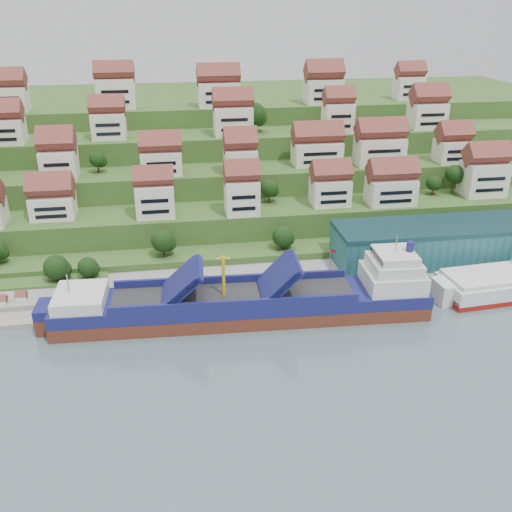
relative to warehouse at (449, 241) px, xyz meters
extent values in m
plane|color=slate|center=(-52.00, -17.00, -7.20)|extent=(300.00, 300.00, 0.00)
cube|color=gray|center=(-32.00, -2.00, -6.10)|extent=(180.00, 14.00, 2.20)
cube|color=gray|center=(-110.00, -5.00, -6.70)|extent=(45.00, 20.00, 1.00)
cube|color=#2D4C1E|center=(-52.00, 69.00, -5.20)|extent=(260.00, 128.00, 4.00)
cube|color=#2D4C1E|center=(-52.00, 74.00, -1.70)|extent=(260.00, 118.00, 11.00)
cube|color=#2D4C1E|center=(-52.00, 82.00, 1.80)|extent=(260.00, 102.00, 18.00)
cube|color=#2D4C1E|center=(-52.00, 90.00, 5.30)|extent=(260.00, 86.00, 25.00)
cube|color=#2D4C1E|center=(-52.00, 99.00, 8.30)|extent=(260.00, 68.00, 31.00)
cube|color=white|center=(-102.12, 24.09, 6.83)|extent=(11.30, 8.57, 6.07)
cube|color=white|center=(-75.06, 20.55, 8.21)|extent=(10.15, 7.03, 8.82)
cube|color=white|center=(-51.77, 19.19, 8.47)|extent=(8.98, 7.62, 9.35)
cube|color=white|center=(-26.13, 22.53, 7.51)|extent=(10.62, 7.73, 7.41)
cube|color=white|center=(-8.80, 20.67, 7.45)|extent=(13.22, 8.26, 7.29)
cube|color=white|center=(21.08, 23.81, 8.74)|extent=(12.27, 8.31, 9.88)
cube|color=white|center=(-101.31, 36.98, 14.86)|extent=(9.70, 8.98, 8.13)
cube|color=white|center=(-72.89, 36.53, 14.19)|extent=(11.66, 7.90, 6.78)
cube|color=white|center=(-50.12, 34.21, 14.35)|extent=(9.07, 8.56, 7.11)
cube|color=white|center=(-25.85, 39.66, 14.31)|extent=(14.58, 8.36, 7.03)
cube|color=white|center=(-6.88, 37.02, 14.90)|extent=(14.45, 8.18, 8.19)
cube|color=white|center=(16.60, 36.45, 14.17)|extent=(9.76, 8.04, 6.74)
cube|color=white|center=(-118.30, 52.22, 21.47)|extent=(11.18, 7.86, 7.33)
cube|color=white|center=(-88.25, 54.06, 21.75)|extent=(10.28, 7.30, 7.90)
cube|color=white|center=(-49.91, 53.08, 22.26)|extent=(11.94, 7.79, 8.91)
cube|color=white|center=(-16.05, 52.10, 22.41)|extent=(9.29, 7.14, 9.22)
cube|color=white|center=(15.00, 53.38, 21.96)|extent=(11.33, 8.47, 8.32)
cube|color=white|center=(-120.50, 72.32, 27.67)|extent=(11.42, 8.03, 7.73)
cube|color=white|center=(-86.56, 71.99, 28.65)|extent=(12.44, 7.51, 9.69)
cube|color=white|center=(-52.57, 70.14, 27.84)|extent=(13.72, 8.15, 8.07)
cube|color=white|center=(-16.11, 70.79, 27.93)|extent=(12.47, 8.73, 8.26)
cube|color=white|center=(16.89, 74.87, 27.81)|extent=(9.85, 7.05, 8.02)
ellipsoid|color=#183712|center=(-42.28, 9.11, 0.31)|extent=(5.65, 5.65, 5.65)
ellipsoid|color=#183712|center=(-73.55, 9.29, 1.19)|extent=(6.03, 6.03, 6.03)
ellipsoid|color=#183712|center=(6.67, 26.11, 7.45)|extent=(4.49, 4.49, 4.49)
ellipsoid|color=#183712|center=(12.86, 26.11, 10.06)|extent=(5.29, 5.29, 5.29)
ellipsoid|color=#183712|center=(-42.94, 26.66, 8.16)|extent=(5.17, 5.17, 5.17)
ellipsoid|color=#183712|center=(-7.82, 42.83, 16.22)|extent=(4.96, 4.96, 4.96)
ellipsoid|color=#183712|center=(-104.95, 42.38, 14.81)|extent=(6.44, 6.44, 6.44)
ellipsoid|color=#183712|center=(-91.27, 40.97, 14.76)|extent=(4.65, 4.65, 4.65)
ellipsoid|color=#183712|center=(-42.68, 56.21, 23.50)|extent=(7.49, 7.49, 7.49)
ellipsoid|color=#183712|center=(-16.36, 58.94, 23.34)|extent=(4.34, 4.34, 4.34)
ellipsoid|color=#183712|center=(-11.97, 56.97, 21.25)|extent=(4.13, 4.13, 4.13)
ellipsoid|color=#183712|center=(-99.02, 2.00, -1.06)|extent=(6.04, 6.04, 6.04)
ellipsoid|color=#183712|center=(-91.73, 2.00, -1.52)|extent=(4.83, 4.83, 4.83)
cube|color=#266168|center=(0.00, 0.00, 0.00)|extent=(60.00, 15.00, 10.00)
cylinder|color=gray|center=(-34.00, -7.00, -1.00)|extent=(0.16, 0.16, 8.00)
cube|color=maroon|center=(-33.40, -7.00, 2.60)|extent=(1.20, 0.05, 0.80)
cube|color=white|center=(-110.00, -7.00, -5.10)|extent=(2.40, 2.20, 2.20)
cube|color=white|center=(-106.00, -5.50, -5.10)|extent=(2.40, 2.20, 2.20)
cube|color=#5A291B|center=(-56.57, -17.81, -6.20)|extent=(82.28, 16.17, 5.24)
cube|color=navy|center=(-56.57, -17.81, -2.69)|extent=(82.28, 16.29, 2.73)
cube|color=silver|center=(-91.15, -16.29, -0.07)|extent=(11.00, 12.40, 2.73)
cube|color=#262628|center=(-58.67, -17.72, -1.33)|extent=(52.86, 12.99, 0.31)
cube|color=navy|center=(-70.19, -17.21, 2.24)|extent=(8.36, 11.91, 7.25)
cube|color=navy|center=(-49.24, -18.13, 2.24)|extent=(7.96, 11.89, 7.66)
cylinder|color=yellow|center=(-60.76, -17.63, 3.29)|extent=(0.77, 0.77, 9.44)
cube|color=silver|center=(-23.04, -19.29, 0.67)|extent=(13.10, 12.50, 4.20)
cube|color=silver|center=(-23.04, -19.29, 4.02)|extent=(10.95, 11.15, 2.62)
cube|color=silver|center=(-23.04, -19.29, 6.22)|extent=(8.80, 9.80, 1.89)
cylinder|color=navy|center=(-19.90, -19.42, 8.22)|extent=(1.75, 1.75, 2.31)
cube|color=maroon|center=(7.38, -16.36, -6.55)|extent=(33.18, 14.43, 2.80)
cube|color=silver|center=(7.38, -16.36, -4.18)|extent=(33.19, 14.55, 3.45)
cube|color=silver|center=(7.38, -16.36, -2.03)|extent=(31.47, 13.12, 1.29)
camera|label=1|loc=(-70.86, -126.73, 57.96)|focal=40.00mm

